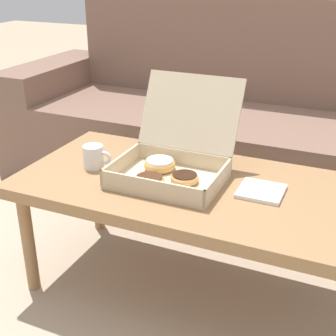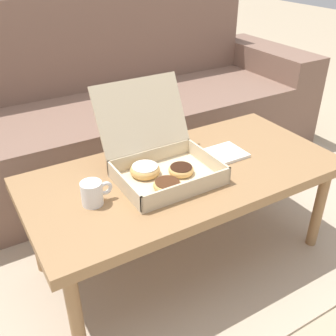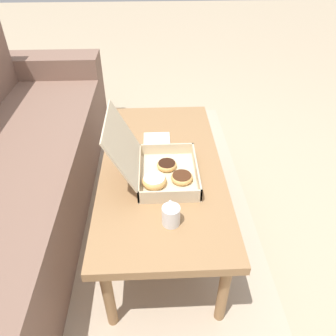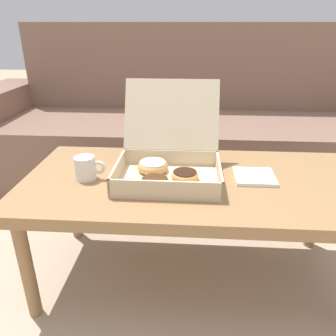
{
  "view_description": "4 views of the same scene",
  "coord_description": "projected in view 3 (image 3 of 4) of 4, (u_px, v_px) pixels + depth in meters",
  "views": [
    {
      "loc": [
        0.47,
        -1.36,
        1.1
      ],
      "look_at": [
        -0.09,
        -0.11,
        0.48
      ],
      "focal_mm": 50.0,
      "sensor_mm": 36.0,
      "label": 1
    },
    {
      "loc": [
        -0.69,
        -1.12,
        1.18
      ],
      "look_at": [
        -0.09,
        -0.11,
        0.48
      ],
      "focal_mm": 42.0,
      "sensor_mm": 36.0,
      "label": 2
    },
    {
      "loc": [
        -1.24,
        -0.05,
        1.38
      ],
      "look_at": [
        -0.09,
        -0.11,
        0.48
      ],
      "focal_mm": 35.0,
      "sensor_mm": 36.0,
      "label": 3
    },
    {
      "loc": [
        -0.02,
        -1.1,
        0.92
      ],
      "look_at": [
        -0.09,
        -0.11,
        0.48
      ],
      "focal_mm": 35.0,
      "sensor_mm": 36.0,
      "label": 4
    }
  ],
  "objects": [
    {
      "name": "ground_plane",
      "position": [
        148.0,
        227.0,
        1.82
      ],
      "size": [
        12.0,
        12.0,
        0.0
      ],
      "primitive_type": "plane",
      "color": "tan"
    },
    {
      "name": "area_rug",
      "position": [
        94.0,
        228.0,
        1.81
      ],
      "size": [
        2.67,
        1.78,
        0.01
      ],
      "primitive_type": "cube",
      "color": "tan",
      "rests_on": "ground_plane"
    },
    {
      "name": "coffee_table",
      "position": [
        162.0,
        172.0,
        1.59
      ],
      "size": [
        1.18,
        0.57,
        0.43
      ],
      "color": "#997047",
      "rests_on": "ground_plane"
    },
    {
      "name": "pastry_box",
      "position": [
        157.0,
        168.0,
        1.45
      ],
      "size": [
        0.35,
        0.39,
        0.3
      ],
      "color": "beige",
      "rests_on": "coffee_table"
    },
    {
      "name": "coffee_mug",
      "position": [
        171.0,
        215.0,
        1.25
      ],
      "size": [
        0.11,
        0.07,
        0.08
      ],
      "color": "white",
      "rests_on": "coffee_table"
    },
    {
      "name": "napkin_stack",
      "position": [
        157.0,
        140.0,
        1.72
      ],
      "size": [
        0.14,
        0.14,
        0.01
      ],
      "color": "white",
      "rests_on": "coffee_table"
    }
  ]
}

